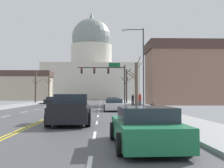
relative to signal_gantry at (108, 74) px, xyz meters
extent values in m
cube|color=#48484D|center=(-4.78, -17.40, -5.08)|extent=(14.00, 180.00, 0.06)
cube|color=yellow|center=(-4.90, -17.40, -5.05)|extent=(0.10, 176.40, 0.00)
cube|color=yellow|center=(-4.66, -17.40, -5.05)|extent=(0.10, 176.40, 0.00)
cube|color=silver|center=(-1.28, -41.50, -5.05)|extent=(0.12, 2.20, 0.00)
cube|color=silver|center=(-1.28, -36.30, -5.05)|extent=(0.12, 2.20, 0.00)
cube|color=silver|center=(-1.28, -31.10, -5.05)|extent=(0.12, 2.20, 0.00)
cube|color=silver|center=(-1.28, -25.90, -5.05)|extent=(0.12, 2.20, 0.00)
cube|color=silver|center=(-1.28, -20.70, -5.05)|extent=(0.12, 2.20, 0.00)
cube|color=silver|center=(-1.28, -15.50, -5.05)|extent=(0.12, 2.20, 0.00)
cube|color=silver|center=(-1.28, -10.30, -5.05)|extent=(0.12, 2.20, 0.00)
cube|color=silver|center=(-1.28, -5.10, -5.05)|extent=(0.12, 2.20, 0.00)
cube|color=silver|center=(-1.28, 0.10, -5.05)|extent=(0.12, 2.20, 0.00)
cube|color=silver|center=(-1.28, 5.30, -5.05)|extent=(0.12, 2.20, 0.00)
cube|color=silver|center=(-1.28, 10.50, -5.05)|extent=(0.12, 2.20, 0.00)
cube|color=silver|center=(-1.28, 15.70, -5.05)|extent=(0.12, 2.20, 0.00)
cube|color=silver|center=(-1.28, 20.90, -5.05)|extent=(0.12, 2.20, 0.00)
cube|color=silver|center=(-1.28, 26.10, -5.05)|extent=(0.12, 2.20, 0.00)
cube|color=silver|center=(-1.28, 31.30, -5.05)|extent=(0.12, 2.20, 0.00)
cube|color=silver|center=(-1.28, 36.50, -5.05)|extent=(0.12, 2.20, 0.00)
cube|color=silver|center=(-1.28, 41.70, -5.05)|extent=(0.12, 2.20, 0.00)
cube|color=silver|center=(-1.28, 46.90, -5.05)|extent=(0.12, 2.20, 0.00)
cube|color=silver|center=(-8.28, -25.90, -5.05)|extent=(0.12, 2.20, 0.00)
cube|color=silver|center=(-8.28, -20.70, -5.05)|extent=(0.12, 2.20, 0.00)
cube|color=silver|center=(-8.28, -15.50, -5.05)|extent=(0.12, 2.20, 0.00)
cube|color=silver|center=(-8.28, -10.30, -5.05)|extent=(0.12, 2.20, 0.00)
cube|color=silver|center=(-8.28, -5.10, -5.05)|extent=(0.12, 2.20, 0.00)
cube|color=silver|center=(-8.28, 0.10, -5.05)|extent=(0.12, 2.20, 0.00)
cube|color=silver|center=(-8.28, 5.30, -5.05)|extent=(0.12, 2.20, 0.00)
cube|color=silver|center=(-8.28, 10.50, -5.05)|extent=(0.12, 2.20, 0.00)
cube|color=silver|center=(-8.28, 15.70, -5.05)|extent=(0.12, 2.20, 0.00)
cube|color=silver|center=(-8.28, 20.90, -5.05)|extent=(0.12, 2.20, 0.00)
cube|color=silver|center=(-8.28, 26.10, -5.05)|extent=(0.12, 2.20, 0.00)
cube|color=silver|center=(-8.28, 31.30, -5.05)|extent=(0.12, 2.20, 0.00)
cube|color=silver|center=(-8.28, 36.50, -5.05)|extent=(0.12, 2.20, 0.00)
cube|color=silver|center=(-8.28, 41.70, -5.05)|extent=(0.12, 2.20, 0.00)
cube|color=silver|center=(-8.28, 46.90, -5.05)|extent=(0.12, 2.20, 0.00)
cube|color=#949494|center=(3.72, -17.40, -4.98)|extent=(3.00, 180.00, 0.14)
cylinder|color=#28282D|center=(2.82, 0.01, -1.71)|extent=(0.22, 0.22, 6.41)
cylinder|color=#28282D|center=(-1.08, 0.01, 1.10)|extent=(7.80, 0.16, 0.16)
cube|color=black|center=(0.09, 0.01, 0.54)|extent=(0.32, 0.28, 0.92)
sphere|color=red|center=(0.09, -0.15, 0.82)|extent=(0.22, 0.22, 0.22)
sphere|color=#332B05|center=(0.09, -0.15, 0.54)|extent=(0.22, 0.22, 0.22)
sphere|color=black|center=(0.09, -0.15, 0.26)|extent=(0.22, 0.22, 0.22)
cube|color=black|center=(-2.25, 0.01, 0.54)|extent=(0.32, 0.28, 0.92)
sphere|color=red|center=(-2.25, -0.15, 0.82)|extent=(0.22, 0.22, 0.22)
sphere|color=#332B05|center=(-2.25, -0.15, 0.54)|extent=(0.22, 0.22, 0.22)
sphere|color=black|center=(-2.25, -0.15, 0.26)|extent=(0.22, 0.22, 0.22)
cube|color=black|center=(-4.36, 0.01, 0.54)|extent=(0.32, 0.28, 0.92)
sphere|color=red|center=(-4.36, -0.15, 0.82)|extent=(0.22, 0.22, 0.22)
sphere|color=#332B05|center=(-4.36, -0.15, 0.54)|extent=(0.22, 0.22, 0.22)
sphere|color=black|center=(-4.36, -0.15, 0.26)|extent=(0.22, 0.22, 0.22)
cube|color=#146033|center=(1.10, 0.03, 1.55)|extent=(1.90, 0.06, 0.70)
cylinder|color=#333338|center=(3.42, -17.81, -0.62)|extent=(0.14, 0.14, 8.57)
cylinder|color=#333338|center=(2.41, -17.81, 3.51)|extent=(2.02, 0.09, 0.09)
cube|color=#B2B2AD|center=(1.40, -17.81, 3.44)|extent=(0.56, 0.24, 0.16)
cube|color=beige|center=(-4.78, 55.31, 0.98)|extent=(32.28, 21.09, 12.07)
cylinder|color=beige|center=(-4.78, 55.31, 10.67)|extent=(14.55, 14.55, 7.29)
sphere|color=gray|center=(-4.78, 55.31, 16.76)|extent=(14.01, 14.01, 14.01)
cone|color=gray|center=(-4.78, 55.31, 24.97)|extent=(1.80, 1.80, 2.40)
cube|color=black|center=(0.54, -4.81, -4.58)|extent=(1.87, 4.57, 0.63)
cube|color=#232D38|center=(0.54, -5.00, -4.04)|extent=(1.58, 2.29, 0.44)
cylinder|color=black|center=(-0.26, -3.39, -4.73)|extent=(0.24, 0.65, 0.64)
cylinder|color=black|center=(1.44, -3.45, -4.73)|extent=(0.24, 0.65, 0.64)
cylinder|color=black|center=(-0.36, -6.18, -4.73)|extent=(0.24, 0.65, 0.64)
cylinder|color=black|center=(1.34, -6.24, -4.73)|extent=(0.24, 0.65, 0.64)
cube|color=navy|center=(0.45, -11.61, -4.58)|extent=(1.90, 4.35, 0.62)
cube|color=#232D38|center=(0.44, -11.90, -4.05)|extent=(1.61, 2.02, 0.43)
cylinder|color=black|center=(-0.39, -10.25, -4.73)|extent=(0.24, 0.65, 0.64)
cylinder|color=black|center=(1.38, -10.31, -4.73)|extent=(0.24, 0.65, 0.64)
cylinder|color=black|center=(-0.47, -12.92, -4.73)|extent=(0.24, 0.65, 0.64)
cylinder|color=black|center=(1.29, -12.97, -4.73)|extent=(0.24, 0.65, 0.64)
cube|color=silver|center=(0.23, -18.87, -4.57)|extent=(1.88, 4.36, 0.65)
cube|color=#232D38|center=(0.23, -18.99, -4.04)|extent=(1.65, 2.14, 0.42)
cylinder|color=black|center=(-0.69, -17.52, -4.73)|extent=(0.22, 0.64, 0.64)
cylinder|color=black|center=(1.17, -17.53, -4.73)|extent=(0.22, 0.64, 0.64)
cylinder|color=black|center=(-0.70, -20.22, -4.73)|extent=(0.22, 0.64, 0.64)
cylinder|color=black|center=(1.16, -20.23, -4.73)|extent=(0.22, 0.64, 0.64)
cube|color=#6B6056|center=(-3.07, -24.59, -4.57)|extent=(1.77, 4.67, 0.63)
cube|color=#232D38|center=(-3.07, -24.86, -4.06)|extent=(1.55, 2.15, 0.39)
cylinder|color=black|center=(-3.96, -23.15, -4.73)|extent=(0.22, 0.64, 0.64)
cylinder|color=black|center=(-2.19, -23.15, -4.73)|extent=(0.22, 0.64, 0.64)
cylinder|color=black|center=(-3.95, -26.04, -4.73)|extent=(0.22, 0.64, 0.64)
cylinder|color=black|center=(-2.19, -26.04, -4.73)|extent=(0.22, 0.64, 0.64)
cube|color=black|center=(-2.79, -31.66, -4.43)|extent=(2.22, 5.49, 0.81)
cube|color=#1E2833|center=(-2.81, -30.90, -3.69)|extent=(1.94, 1.91, 0.66)
cube|color=black|center=(-2.70, -34.32, -3.91)|extent=(1.88, 0.16, 0.22)
cylinder|color=black|center=(-3.86, -30.07, -4.65)|extent=(0.31, 0.81, 0.80)
cylinder|color=black|center=(-1.82, -30.00, -4.65)|extent=(0.31, 0.81, 0.80)
cylinder|color=black|center=(-3.75, -33.33, -4.65)|extent=(0.31, 0.81, 0.80)
cylinder|color=black|center=(-1.71, -33.26, -4.65)|extent=(0.31, 0.81, 0.80)
cube|color=#1E7247|center=(0.41, -38.98, -4.56)|extent=(2.00, 4.67, 0.67)
cube|color=#232D38|center=(0.41, -39.17, -4.00)|extent=(1.70, 2.10, 0.45)
cylinder|color=black|center=(-0.57, -37.58, -4.73)|extent=(0.24, 0.65, 0.64)
cylinder|color=black|center=(1.30, -37.52, -4.73)|extent=(0.24, 0.65, 0.64)
cylinder|color=black|center=(-0.48, -40.44, -4.73)|extent=(0.24, 0.65, 0.64)
cylinder|color=black|center=(1.38, -40.38, -4.73)|extent=(0.24, 0.65, 0.64)
cube|color=black|center=(-10.16, 4.23, -4.58)|extent=(1.75, 4.70, 0.63)
cube|color=#232D38|center=(-10.16, 4.65, -4.02)|extent=(1.53, 2.14, 0.47)
cylinder|color=black|center=(-9.30, 2.77, -4.73)|extent=(0.22, 0.64, 0.64)
cylinder|color=black|center=(-11.03, 2.78, -4.73)|extent=(0.22, 0.64, 0.64)
cylinder|color=black|center=(-9.29, 5.68, -4.73)|extent=(0.22, 0.64, 0.64)
cylinder|color=black|center=(-11.02, 5.69, -4.73)|extent=(0.22, 0.64, 0.64)
cube|color=#9EA3A8|center=(-10.11, 12.47, -4.59)|extent=(1.86, 4.68, 0.61)
cube|color=#232D38|center=(-10.11, 12.58, -4.09)|extent=(1.57, 2.01, 0.39)
cylinder|color=black|center=(-9.21, 11.06, -4.73)|extent=(0.24, 0.65, 0.64)
cylinder|color=black|center=(-10.92, 11.01, -4.73)|extent=(0.24, 0.65, 0.64)
cylinder|color=black|center=(-9.29, 13.93, -4.73)|extent=(0.24, 0.65, 0.64)
cylinder|color=black|center=(-11.01, 13.88, -4.73)|extent=(0.24, 0.65, 0.64)
cube|color=#1E7247|center=(-10.07, 24.53, -4.58)|extent=(1.82, 4.60, 0.62)
cube|color=#232D38|center=(-10.06, 24.80, -4.04)|extent=(1.55, 2.01, 0.47)
cylinder|color=black|center=(-9.25, 23.10, -4.73)|extent=(0.24, 0.65, 0.64)
cylinder|color=black|center=(-10.96, 23.14, -4.73)|extent=(0.24, 0.65, 0.64)
cylinder|color=black|center=(-9.18, 25.93, -4.73)|extent=(0.24, 0.65, 0.64)
cylinder|color=black|center=(-10.89, 25.97, -4.73)|extent=(0.24, 0.65, 0.64)
cube|color=#B2A38E|center=(-22.02, 31.67, -1.83)|extent=(13.94, 6.62, 6.45)
cube|color=#47332D|center=(-22.02, 31.67, 2.19)|extent=(14.49, 6.88, 1.58)
cube|color=#8C6656|center=(12.14, -1.60, -0.75)|extent=(11.17, 7.42, 8.59)
cube|color=#47332D|center=(12.14, -1.60, 4.30)|extent=(11.61, 7.72, 1.52)
cylinder|color=brown|center=(3.19, -13.35, -2.22)|extent=(0.38, 0.38, 5.39)
cylinder|color=brown|center=(2.59, -13.62, -1.17)|extent=(1.28, 0.64, 0.88)
cylinder|color=brown|center=(3.40, -14.03, -0.06)|extent=(0.49, 1.40, 0.81)
cylinder|color=brown|center=(3.01, -13.02, -1.13)|extent=(0.45, 0.74, 0.92)
cylinder|color=brown|center=(2.77, -13.15, -0.90)|extent=(0.90, 0.49, 0.80)
cylinder|color=brown|center=(3.40, -13.67, 0.58)|extent=(0.54, 0.75, 1.26)
cylinder|color=#4C3D2D|center=(-13.71, 7.71, -1.90)|extent=(0.31, 0.31, 6.02)
cylinder|color=#4C3D2D|center=(-13.66, 8.49, -1.10)|extent=(0.19, 1.60, 0.82)
cylinder|color=#4C3D2D|center=(-13.89, 8.33, 0.47)|extent=(0.48, 1.30, 0.73)
cylinder|color=#4C3D2D|center=(-14.01, 7.85, -1.02)|extent=(0.71, 0.39, 1.04)
cylinder|color=#4C3D2D|center=(-13.59, 8.48, 0.64)|extent=(0.31, 1.59, 1.20)
cylinder|color=#4C3D2D|center=(-12.99, 7.42, -0.97)|extent=(1.48, 0.66, 1.17)
cylinder|color=#4C3D2D|center=(-13.74, 8.24, -0.14)|extent=(0.14, 1.11, 1.11)
cylinder|color=#423328|center=(3.40, 3.01, -1.93)|extent=(0.24, 0.24, 5.96)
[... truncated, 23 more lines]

